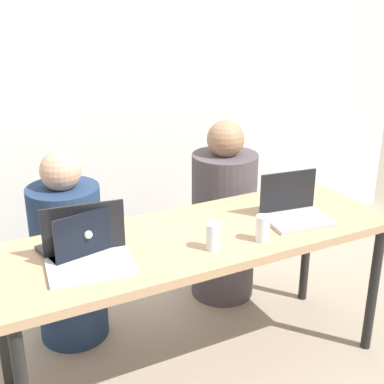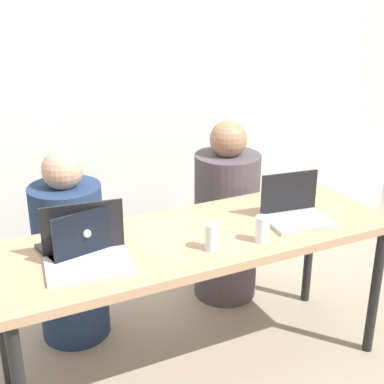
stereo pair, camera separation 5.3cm
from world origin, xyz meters
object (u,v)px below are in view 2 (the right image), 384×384
(laptop_back_left, at_px, (79,241))
(laptop_front_left, at_px, (87,251))
(person_on_right, at_px, (226,221))
(water_glass_center, at_px, (212,238))
(laptop_front_right, at_px, (295,211))
(water_glass_right, at_px, (262,231))
(person_on_left, at_px, (70,257))

(laptop_back_left, relative_size, laptop_front_left, 0.88)
(laptop_back_left, distance_m, laptop_front_left, 0.11)
(person_on_right, bearing_deg, water_glass_center, 51.53)
(laptop_front_right, xyz_separation_m, water_glass_right, (-0.27, -0.12, 0.00))
(person_on_right, bearing_deg, laptop_front_left, 26.59)
(laptop_front_left, relative_size, water_glass_center, 3.10)
(person_on_right, bearing_deg, water_glass_right, 66.95)
(person_on_left, distance_m, water_glass_right, 1.06)
(laptop_front_left, relative_size, water_glass_right, 3.11)
(laptop_front_left, xyz_separation_m, water_glass_right, (0.74, -0.15, 0.00))
(water_glass_center, bearing_deg, water_glass_right, -7.23)
(water_glass_right, bearing_deg, water_glass_center, 172.77)
(laptop_front_right, distance_m, water_glass_right, 0.29)
(person_on_left, relative_size, laptop_front_left, 2.86)
(person_on_left, xyz_separation_m, water_glass_center, (0.45, -0.71, 0.33))
(laptop_front_right, bearing_deg, water_glass_center, -161.86)
(laptop_back_left, xyz_separation_m, water_glass_right, (0.74, -0.26, 0.01))
(laptop_front_left, xyz_separation_m, laptop_front_right, (1.00, -0.02, -0.00))
(person_on_left, xyz_separation_m, person_on_right, (0.93, 0.00, 0.02))
(laptop_front_right, relative_size, water_glass_center, 2.71)
(person_on_left, bearing_deg, person_on_right, -171.33)
(laptop_front_left, bearing_deg, person_on_left, 92.26)
(laptop_back_left, distance_m, water_glass_right, 0.78)
(person_on_left, relative_size, person_on_right, 0.96)
(person_on_left, relative_size, water_glass_right, 8.88)
(person_on_left, height_order, person_on_right, person_on_right)
(person_on_left, height_order, laptop_back_left, person_on_left)
(water_glass_center, bearing_deg, person_on_left, 122.20)
(laptop_front_left, height_order, water_glass_center, laptop_front_left)
(laptop_front_left, bearing_deg, water_glass_center, -5.54)
(person_on_left, height_order, laptop_front_right, person_on_left)
(person_on_left, height_order, water_glass_center, person_on_left)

